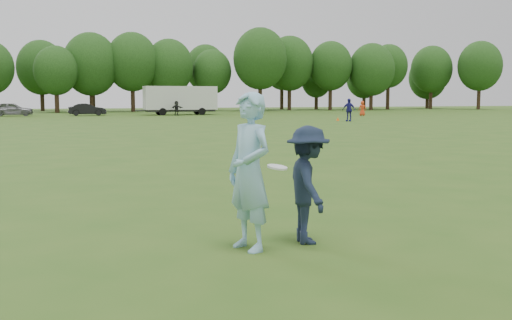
# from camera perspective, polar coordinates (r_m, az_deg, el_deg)

# --- Properties ---
(ground) EXTENTS (200.00, 200.00, 0.00)m
(ground) POSITION_cam_1_polar(r_m,az_deg,el_deg) (8.35, -2.65, -8.26)
(ground) COLOR #2F5718
(ground) RESTS_ON ground
(thrower) EXTENTS (0.73, 0.90, 2.13)m
(thrower) POSITION_cam_1_polar(r_m,az_deg,el_deg) (8.01, -0.63, -1.12)
(thrower) COLOR #94CAE5
(thrower) RESTS_ON ground
(defender) EXTENTS (0.77, 1.15, 1.66)m
(defender) POSITION_cam_1_polar(r_m,az_deg,el_deg) (8.45, 4.98, -2.35)
(defender) COLOR #192438
(defender) RESTS_ON ground
(player_far_b) EXTENTS (1.08, 1.14, 1.90)m
(player_far_b) POSITION_cam_1_polar(r_m,az_deg,el_deg) (50.60, 8.83, 4.74)
(player_far_b) COLOR navy
(player_far_b) RESTS_ON ground
(player_far_c) EXTENTS (0.90, 0.74, 1.59)m
(player_far_c) POSITION_cam_1_polar(r_m,az_deg,el_deg) (64.95, 10.10, 4.86)
(player_far_c) COLOR #E5421B
(player_far_c) RESTS_ON ground
(player_far_d) EXTENTS (1.53, 1.09, 1.59)m
(player_far_d) POSITION_cam_1_polar(r_m,az_deg,el_deg) (65.58, -7.57, 4.91)
(player_far_d) COLOR black
(player_far_d) RESTS_ON ground
(car_e) EXTENTS (4.25, 1.71, 1.45)m
(car_e) POSITION_cam_1_polar(r_m,az_deg,el_deg) (68.12, -22.23, 4.50)
(car_e) COLOR slate
(car_e) RESTS_ON ground
(car_f) EXTENTS (3.98, 1.43, 1.31)m
(car_f) POSITION_cam_1_polar(r_m,az_deg,el_deg) (67.17, -15.77, 4.64)
(car_f) COLOR black
(car_f) RESTS_ON ground
(field_cone) EXTENTS (0.28, 0.28, 0.30)m
(field_cone) POSITION_cam_1_polar(r_m,az_deg,el_deg) (51.71, 7.80, 3.90)
(field_cone) COLOR #FD5E0D
(field_cone) RESTS_ON ground
(disc_in_play) EXTENTS (0.32, 0.32, 0.08)m
(disc_in_play) POSITION_cam_1_polar(r_m,az_deg,el_deg) (7.88, 2.04, -0.68)
(disc_in_play) COLOR white
(disc_in_play) RESTS_ON ground
(cargo_trailer) EXTENTS (9.00, 2.75, 3.20)m
(cargo_trailer) POSITION_cam_1_polar(r_m,az_deg,el_deg) (67.92, -7.24, 5.78)
(cargo_trailer) COLOR silver
(cargo_trailer) RESTS_ON ground
(treeline) EXTENTS (130.35, 18.39, 11.74)m
(treeline) POSITION_cam_1_polar(r_m,az_deg,el_deg) (84.92, -15.55, 8.69)
(treeline) COLOR #332114
(treeline) RESTS_ON ground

